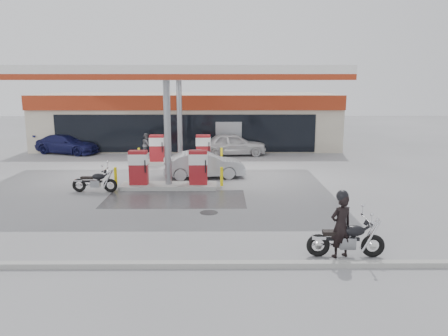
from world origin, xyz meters
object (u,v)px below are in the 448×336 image
object	(u,v)px
sedan_white	(233,144)
attendant	(147,145)
pump_island_near	(169,173)
main_motorcycle	(347,240)
biker_main	(341,226)
pump_island_far	(180,152)
parked_motorcycle	(95,182)
parked_car_left	(67,144)
hatchback_silver	(204,165)

from	to	relation	value
sedan_white	attendant	xyz separation A→B (m)	(-5.78, -0.40, 0.02)
pump_island_near	main_motorcycle	xyz separation A→B (m)	(6.07, -8.30, -0.20)
pump_island_near	biker_main	world-z (taller)	biker_main
pump_island_near	pump_island_far	bearing A→B (deg)	90.00
sedan_white	parked_motorcycle	bearing A→B (deg)	141.68
pump_island_far	parked_car_left	bearing A→B (deg)	154.05
attendant	hatchback_silver	xyz separation A→B (m)	(4.07, -6.60, -0.09)
pump_island_far	biker_main	xyz separation A→B (m)	(5.87, -14.30, 0.22)
biker_main	sedan_white	xyz separation A→B (m)	(-2.58, 17.50, -0.17)
main_motorcycle	parked_car_left	size ratio (longest dim) A/B	0.49
parked_motorcycle	sedan_white	distance (m)	11.94
pump_island_far	attendant	bearing A→B (deg)	131.59
parked_motorcycle	sedan_white	size ratio (longest dim) A/B	0.46
hatchback_silver	sedan_white	bearing A→B (deg)	-21.88
sedan_white	pump_island_near	bearing A→B (deg)	155.11
hatchback_silver	parked_car_left	distance (m)	12.53
parked_car_left	main_motorcycle	bearing A→B (deg)	-122.62
pump_island_near	biker_main	xyz separation A→B (m)	(5.87, -8.30, 0.22)
biker_main	pump_island_near	bearing A→B (deg)	-75.81
hatchback_silver	parked_car_left	size ratio (longest dim) A/B	0.91
sedan_white	pump_island_far	bearing A→B (deg)	129.00
attendant	parked_car_left	bearing A→B (deg)	77.00
pump_island_far	parked_motorcycle	distance (m)	7.53
parked_car_left	pump_island_far	bearing A→B (deg)	-96.54
main_motorcycle	biker_main	world-z (taller)	biker_main
biker_main	sedan_white	distance (m)	17.69
parked_motorcycle	hatchback_silver	size ratio (longest dim) A/B	0.49
parked_motorcycle	hatchback_silver	distance (m)	5.67
main_motorcycle	attendant	bearing A→B (deg)	118.33
sedan_white	parked_car_left	bearing A→B (deg)	80.82
pump_island_near	parked_motorcycle	size ratio (longest dim) A/B	2.49
main_motorcycle	parked_car_left	xyz separation A→B (m)	(-14.29, 18.30, 0.16)
main_motorcycle	attendant	xyz separation A→B (m)	(-8.55, 17.10, 0.27)
pump_island_near	hatchback_silver	xyz separation A→B (m)	(1.58, 2.20, -0.02)
parked_motorcycle	hatchback_silver	world-z (taller)	hatchback_silver
parked_car_left	parked_motorcycle	bearing A→B (deg)	-135.79
pump_island_near	sedan_white	distance (m)	9.77
attendant	pump_island_far	bearing A→B (deg)	-139.59
main_motorcycle	hatchback_silver	world-z (taller)	hatchback_silver
pump_island_near	sedan_white	size ratio (longest dim) A/B	1.15
biker_main	attendant	world-z (taller)	biker_main
main_motorcycle	attendant	world-z (taller)	attendant
hatchback_silver	attendant	bearing A→B (deg)	23.48
pump_island_far	parked_motorcycle	xyz separation A→B (m)	(-3.23, -6.80, -0.24)
pump_island_near	sedan_white	bearing A→B (deg)	70.32
attendant	pump_island_near	bearing A→B (deg)	-165.41
parked_motorcycle	attendant	distance (m)	9.63
main_motorcycle	parked_motorcycle	world-z (taller)	main_motorcycle
pump_island_far	parked_car_left	distance (m)	9.14
parked_car_left	hatchback_silver	bearing A→B (deg)	-109.10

